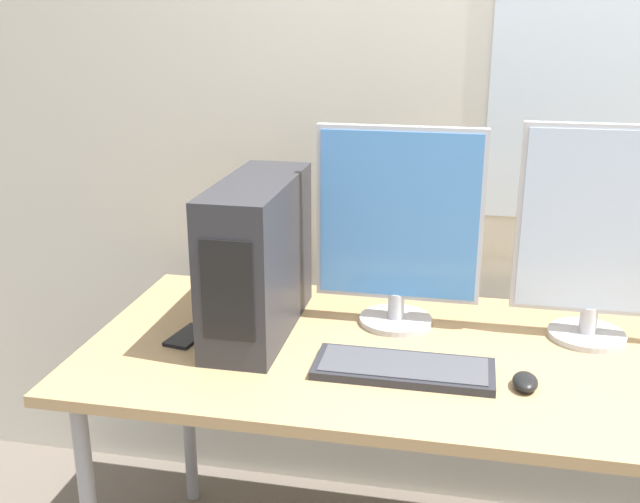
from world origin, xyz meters
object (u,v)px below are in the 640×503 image
object	(u,v)px
monitor_right_near	(599,234)
mouse	(525,382)
cell_phone	(188,336)
keyboard	(404,368)
monitor_main	(399,226)
pc_tower	(258,257)

from	to	relation	value
monitor_right_near	mouse	distance (m)	0.44
cell_phone	monitor_right_near	bearing A→B (deg)	22.14
mouse	cell_phone	xyz separation A→B (m)	(-0.84, 0.10, -0.01)
keyboard	monitor_right_near	bearing A→B (deg)	33.00
monitor_right_near	keyboard	world-z (taller)	monitor_right_near
mouse	monitor_main	bearing A→B (deg)	136.96
cell_phone	pc_tower	bearing A→B (deg)	40.18
monitor_right_near	cell_phone	size ratio (longest dim) A/B	3.75
monitor_right_near	keyboard	xyz separation A→B (m)	(-0.45, -0.29, -0.27)
monitor_main	keyboard	bearing A→B (deg)	-80.17
pc_tower	monitor_main	bearing A→B (deg)	17.37
keyboard	mouse	size ratio (longest dim) A/B	4.84
pc_tower	monitor_main	size ratio (longest dim) A/B	0.94
monitor_main	mouse	distance (m)	0.51
monitor_right_near	keyboard	size ratio (longest dim) A/B	1.32
pc_tower	cell_phone	bearing A→B (deg)	-150.31
monitor_main	mouse	bearing A→B (deg)	-43.04
keyboard	mouse	xyz separation A→B (m)	(0.28, -0.02, 0.00)
monitor_right_near	pc_tower	bearing A→B (deg)	-172.29
monitor_main	keyboard	world-z (taller)	monitor_main
monitor_main	monitor_right_near	xyz separation A→B (m)	(0.50, 0.00, 0.01)
pc_tower	mouse	size ratio (longest dim) A/B	5.76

